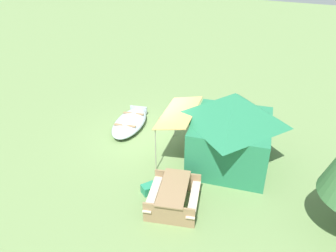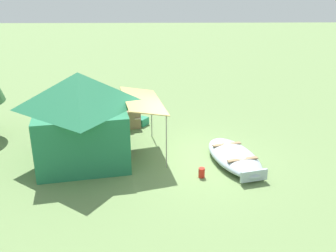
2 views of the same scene
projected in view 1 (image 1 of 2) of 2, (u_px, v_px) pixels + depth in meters
ground_plane at (153, 138)px, 14.09m from camera, size 80.00×80.00×0.00m
beached_rowboat at (130, 122)px, 14.81m from camera, size 3.11×1.97×0.44m
canvas_cabin_tent at (231, 128)px, 11.86m from camera, size 3.80×4.53×2.84m
picnic_table at (174, 194)px, 10.26m from camera, size 2.19×2.00×0.75m
cooler_box at (149, 189)px, 10.97m from camera, size 0.59×0.55×0.30m
fuel_can at (161, 121)px, 15.08m from camera, size 0.26×0.26×0.29m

